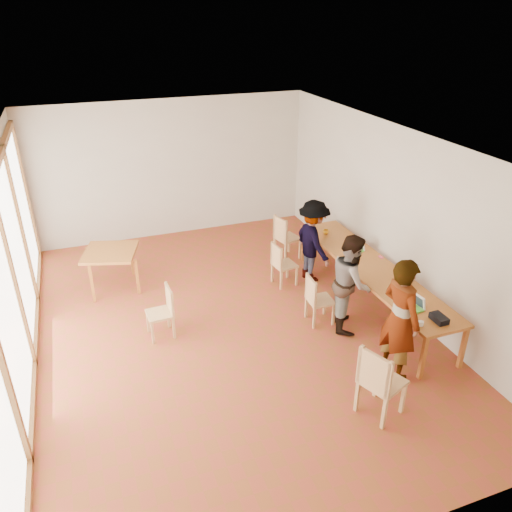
{
  "coord_description": "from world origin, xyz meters",
  "views": [
    {
      "loc": [
        -1.89,
        -6.52,
        4.7
      ],
      "look_at": [
        0.56,
        0.18,
        1.1
      ],
      "focal_mm": 35.0,
      "sensor_mm": 36.0,
      "label": 1
    }
  ],
  "objects": [
    {
      "name": "laptop_mid",
      "position": [
        2.59,
        -1.02,
        0.8
      ],
      "size": [
        0.21,
        0.24,
        0.18
      ],
      "rotation": [
        0.0,
        0.0,
        -0.1
      ],
      "color": "#5BD041",
      "rests_on": "communal_table"
    },
    {
      "name": "clear_glass",
      "position": [
        2.76,
        -0.9,
        0.8
      ],
      "size": [
        0.07,
        0.07,
        0.09
      ],
      "primitive_type": "cylinder",
      "color": "silver",
      "rests_on": "communal_table"
    },
    {
      "name": "yellow_mug",
      "position": [
        2.39,
        1.25,
        0.79
      ],
      "size": [
        0.13,
        0.13,
        0.09
      ],
      "primitive_type": "imported",
      "rotation": [
        0.0,
        0.0,
        -0.26
      ],
      "color": "orange",
      "rests_on": "communal_table"
    },
    {
      "name": "pink_phone",
      "position": [
        2.83,
        0.02,
        0.76
      ],
      "size": [
        0.05,
        0.1,
        0.01
      ],
      "primitive_type": "cube",
      "color": "#EF4871",
      "rests_on": "communal_table"
    },
    {
      "name": "green_bottle",
      "position": [
        2.23,
        -1.39,
        0.89
      ],
      "size": [
        0.07,
        0.07,
        0.28
      ],
      "primitive_type": "cylinder",
      "color": "#16662C",
      "rests_on": "communal_table"
    },
    {
      "name": "wall_back",
      "position": [
        0.0,
        4.0,
        1.5
      ],
      "size": [
        6.0,
        0.1,
        3.0
      ],
      "primitive_type": "cube",
      "color": "beige",
      "rests_on": "ground"
    },
    {
      "name": "ceiling",
      "position": [
        0.0,
        0.0,
        3.02
      ],
      "size": [
        6.0,
        8.0,
        0.04
      ],
      "primitive_type": "cube",
      "color": "white",
      "rests_on": "wall_back"
    },
    {
      "name": "laptop_far",
      "position": [
        2.61,
        0.43,
        0.8
      ],
      "size": [
        0.24,
        0.26,
        0.2
      ],
      "rotation": [
        0.0,
        0.0,
        0.17
      ],
      "color": "#5BD041",
      "rests_on": "communal_table"
    },
    {
      "name": "laptop_near",
      "position": [
        2.41,
        -1.56,
        0.81
      ],
      "size": [
        0.24,
        0.27,
        0.21
      ],
      "rotation": [
        0.0,
        0.0,
        0.08
      ],
      "color": "#5BD041",
      "rests_on": "communal_table"
    },
    {
      "name": "condiment_cup",
      "position": [
        2.2,
        -1.94,
        0.78
      ],
      "size": [
        0.08,
        0.08,
        0.06
      ],
      "primitive_type": "cylinder",
      "color": "white",
      "rests_on": "communal_table"
    },
    {
      "name": "chair_empty",
      "position": [
        1.8,
        1.92,
        0.57
      ],
      "size": [
        0.52,
        0.52,
        0.49
      ],
      "rotation": [
        0.0,
        0.0,
        0.24
      ],
      "color": "tan",
      "rests_on": "ground"
    },
    {
      "name": "chair_spare",
      "position": [
        -0.97,
        0.12,
        0.51
      ],
      "size": [
        0.41,
        0.41,
        0.45
      ],
      "rotation": [
        0.0,
        0.0,
        3.19
      ],
      "color": "tan",
      "rests_on": "ground"
    },
    {
      "name": "wall_right",
      "position": [
        3.0,
        0.0,
        1.5
      ],
      "size": [
        0.1,
        8.0,
        3.0
      ],
      "primitive_type": "cube",
      "color": "beige",
      "rests_on": "ground"
    },
    {
      "name": "side_table",
      "position": [
        -1.6,
        1.92,
        0.67
      ],
      "size": [
        0.9,
        0.9,
        0.75
      ],
      "rotation": [
        0.0,
        0.0,
        -0.3
      ],
      "color": "#AF5C26",
      "rests_on": "ground"
    },
    {
      "name": "communal_table",
      "position": [
        2.5,
        -0.22,
        0.7
      ],
      "size": [
        0.8,
        4.0,
        0.75
      ],
      "color": "#AF5C26",
      "rests_on": "ground"
    },
    {
      "name": "window_wall",
      "position": [
        -2.96,
        0.0,
        1.5
      ],
      "size": [
        0.1,
        8.0,
        3.0
      ],
      "primitive_type": "cube",
      "color": "white",
      "rests_on": "ground"
    },
    {
      "name": "chair_far",
      "position": [
        1.33,
        0.95,
        0.51
      ],
      "size": [
        0.44,
        0.44,
        0.44
      ],
      "rotation": [
        0.0,
        0.0,
        0.13
      ],
      "color": "tan",
      "rests_on": "ground"
    },
    {
      "name": "chair_mid",
      "position": [
        1.38,
        -0.39,
        0.52
      ],
      "size": [
        0.41,
        0.41,
        0.45
      ],
      "rotation": [
        0.0,
        0.0,
        -0.05
      ],
      "color": "tan",
      "rests_on": "ground"
    },
    {
      "name": "person_mid",
      "position": [
        1.85,
        -0.64,
        0.8
      ],
      "size": [
        0.87,
        0.96,
        1.6
      ],
      "primitive_type": "imported",
      "rotation": [
        0.0,
        0.0,
        1.15
      ],
      "color": "gray",
      "rests_on": "ground"
    },
    {
      "name": "wall_front",
      "position": [
        0.0,
        -4.0,
        1.5
      ],
      "size": [
        6.0,
        0.1,
        3.0
      ],
      "primitive_type": "cube",
      "color": "beige",
      "rests_on": "ground"
    },
    {
      "name": "chair_near",
      "position": [
        1.16,
        -2.55,
        0.63
      ],
      "size": [
        0.62,
        0.62,
        0.55
      ],
      "rotation": [
        0.0,
        0.0,
        0.38
      ],
      "color": "tan",
      "rests_on": "ground"
    },
    {
      "name": "black_pouch",
      "position": [
        2.5,
        -1.95,
        0.8
      ],
      "size": [
        0.16,
        0.26,
        0.09
      ],
      "primitive_type": "cube",
      "color": "black",
      "rests_on": "communal_table"
    },
    {
      "name": "person_far",
      "position": [
        1.97,
        0.96,
        0.79
      ],
      "size": [
        0.64,
        1.05,
        1.58
      ],
      "primitive_type": "imported",
      "rotation": [
        0.0,
        0.0,
        1.62
      ],
      "color": "gray",
      "rests_on": "ground"
    },
    {
      "name": "ground",
      "position": [
        0.0,
        0.0,
        0.0
      ],
      "size": [
        8.0,
        8.0,
        0.0
      ],
      "primitive_type": "plane",
      "color": "#9A3C25",
      "rests_on": "ground"
    },
    {
      "name": "person_near",
      "position": [
        1.87,
        -1.92,
        0.91
      ],
      "size": [
        0.51,
        0.71,
        1.81
      ],
      "primitive_type": "imported",
      "rotation": [
        0.0,
        0.0,
        1.7
      ],
      "color": "gray",
      "rests_on": "ground"
    }
  ]
}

